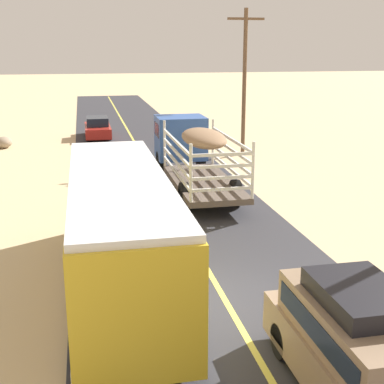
{
  "coord_description": "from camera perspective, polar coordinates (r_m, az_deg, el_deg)",
  "views": [
    {
      "loc": [
        -3.38,
        -12.27,
        6.44
      ],
      "look_at": [
        0.0,
        4.11,
        1.79
      ],
      "focal_mm": 49.27,
      "sensor_mm": 36.0,
      "label": 1
    }
  ],
  "objects": [
    {
      "name": "ground_plane",
      "position": [
        14.26,
        3.41,
        -11.35
      ],
      "size": [
        240.0,
        240.0,
        0.0
      ],
      "primitive_type": "plane",
      "color": "#CCB284"
    },
    {
      "name": "road_surface",
      "position": [
        14.26,
        3.41,
        -11.32
      ],
      "size": [
        8.0,
        120.0,
        0.02
      ],
      "primitive_type": "cube",
      "color": "#2D2D33",
      "rests_on": "ground"
    },
    {
      "name": "road_centre_line",
      "position": [
        14.25,
        3.41,
        -11.27
      ],
      "size": [
        0.16,
        117.6,
        0.0
      ],
      "primitive_type": "cube",
      "color": "#D8CC4C",
      "rests_on": "road_surface"
    },
    {
      "name": "suv_near",
      "position": [
        10.55,
        17.31,
        -15.35
      ],
      "size": [
        1.9,
        4.62,
        2.29
      ],
      "color": "#8C7259",
      "rests_on": "road_surface"
    },
    {
      "name": "livestock_truck",
      "position": [
        25.66,
        -0.37,
        5.08
      ],
      "size": [
        2.53,
        9.7,
        3.02
      ],
      "color": "#3359A5",
      "rests_on": "road_surface"
    },
    {
      "name": "bus",
      "position": [
        14.21,
        -7.85,
        -3.92
      ],
      "size": [
        2.54,
        10.0,
        3.21
      ],
      "color": "gold",
      "rests_on": "road_surface"
    },
    {
      "name": "car_far",
      "position": [
        39.15,
        -10.18,
        6.83
      ],
      "size": [
        1.8,
        4.4,
        1.46
      ],
      "color": "#B2261E",
      "rests_on": "road_surface"
    },
    {
      "name": "power_pole_mid",
      "position": [
        32.14,
        5.7,
        12.12
      ],
      "size": [
        2.2,
        0.24,
        8.56
      ],
      "color": "brown",
      "rests_on": "ground"
    },
    {
      "name": "boulder_near_shoulder",
      "position": [
        36.73,
        -19.69,
        5.09
      ],
      "size": [
        1.04,
        1.34,
        0.73
      ],
      "primitive_type": "ellipsoid",
      "color": "gray",
      "rests_on": "ground"
    }
  ]
}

